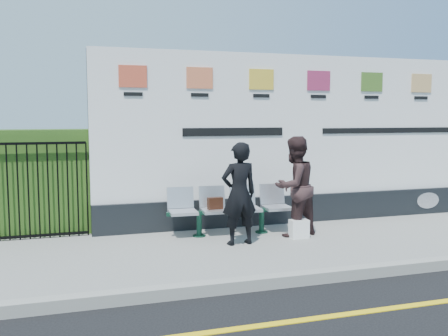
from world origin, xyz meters
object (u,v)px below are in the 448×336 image
at_px(bench, 231,221).
at_px(billboard, 315,150).
at_px(woman_left, 239,194).
at_px(woman_right, 294,186).

bearing_deg(bench, billboard, 21.68).
height_order(bench, woman_left, woman_left).
distance_m(billboard, woman_right, 1.42).
relative_size(billboard, woman_right, 5.00).
height_order(woman_left, woman_right, woman_right).
bearing_deg(woman_right, billboard, -152.86).
xyz_separation_m(bench, woman_right, (0.95, -0.37, 0.59)).
bearing_deg(bench, woman_left, -94.41).
xyz_separation_m(billboard, bench, (-1.83, -0.63, -1.08)).
xyz_separation_m(bench, woman_left, (-0.08, -0.63, 0.55)).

